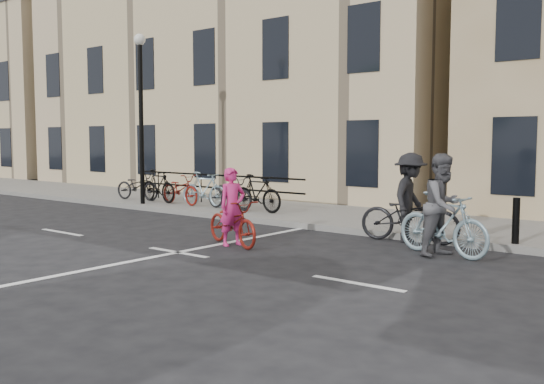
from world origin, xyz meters
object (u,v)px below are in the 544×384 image
Objects in this scene: cyclist_grey at (443,215)px; cyclist_dark at (410,207)px; cyclist_pink at (232,219)px; lamp_post at (141,97)px.

cyclist_grey reaches higher than cyclist_dark.
cyclist_grey is (3.82, 1.65, 0.22)m from cyclist_pink.
cyclist_dark is at bearing 62.40° from cyclist_grey.
cyclist_grey is 1.52m from cyclist_dark.
cyclist_dark is (9.42, -0.50, -2.74)m from lamp_post.
lamp_post is 8.01m from cyclist_pink.
cyclist_pink is 3.75m from cyclist_dark.
lamp_post is 2.57× the size of cyclist_grey.
cyclist_grey reaches higher than cyclist_pink.
cyclist_pink is (6.76, -3.13, -2.93)m from lamp_post.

